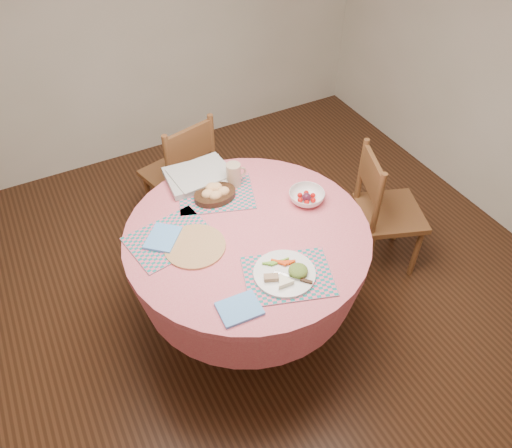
# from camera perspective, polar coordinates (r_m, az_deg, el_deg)

# --- Properties ---
(ground) EXTENTS (4.00, 4.00, 0.00)m
(ground) POSITION_cam_1_polar(r_m,az_deg,el_deg) (3.06, -0.84, -10.94)
(ground) COLOR #331C0F
(ground) RESTS_ON ground
(room_envelope) EXTENTS (4.01, 4.01, 2.71)m
(room_envelope) POSITION_cam_1_polar(r_m,az_deg,el_deg) (1.94, -1.39, 19.93)
(room_envelope) COLOR silver
(room_envelope) RESTS_ON ground
(dining_table) EXTENTS (1.24, 1.24, 0.75)m
(dining_table) POSITION_cam_1_polar(r_m,az_deg,el_deg) (2.63, -0.97, -3.90)
(dining_table) COLOR #DF6874
(dining_table) RESTS_ON ground
(chair_right) EXTENTS (0.49, 0.50, 0.86)m
(chair_right) POSITION_cam_1_polar(r_m,az_deg,el_deg) (3.17, 14.38, 1.70)
(chair_right) COLOR brown
(chair_right) RESTS_ON ground
(chair_back) EXTENTS (0.49, 0.48, 0.89)m
(chair_back) POSITION_cam_1_polar(r_m,az_deg,el_deg) (3.36, -8.42, 5.87)
(chair_back) COLOR brown
(chair_back) RESTS_ON ground
(placemat_front) EXTENTS (0.47, 0.41, 0.01)m
(placemat_front) POSITION_cam_1_polar(r_m,az_deg,el_deg) (2.29, 3.68, -5.94)
(placemat_front) COLOR #157A77
(placemat_front) RESTS_ON dining_table
(placemat_left) EXTENTS (0.44, 0.36, 0.01)m
(placemat_left) POSITION_cam_1_polar(r_m,az_deg,el_deg) (2.49, -9.75, -1.61)
(placemat_left) COLOR #157A77
(placemat_left) RESTS_ON dining_table
(placemat_back) EXTENTS (0.48, 0.41, 0.01)m
(placemat_back) POSITION_cam_1_polar(r_m,az_deg,el_deg) (2.71, -4.57, 3.43)
(placemat_back) COLOR #157A77
(placemat_back) RESTS_ON dining_table
(wicker_trivet) EXTENTS (0.30, 0.30, 0.01)m
(wicker_trivet) POSITION_cam_1_polar(r_m,az_deg,el_deg) (2.43, -7.01, -2.53)
(wicker_trivet) COLOR #A47847
(wicker_trivet) RESTS_ON dining_table
(napkin_near) EXTENTS (0.19, 0.15, 0.01)m
(napkin_near) POSITION_cam_1_polar(r_m,az_deg,el_deg) (2.17, -1.89, -9.65)
(napkin_near) COLOR #5DA0F1
(napkin_near) RESTS_ON dining_table
(napkin_far) EXTENTS (0.22, 0.23, 0.01)m
(napkin_far) POSITION_cam_1_polar(r_m,az_deg,el_deg) (2.48, -10.59, -1.55)
(napkin_far) COLOR #5DA0F1
(napkin_far) RESTS_ON placemat_left
(dinner_plate) EXTENTS (0.29, 0.29, 0.05)m
(dinner_plate) POSITION_cam_1_polar(r_m,az_deg,el_deg) (2.28, 3.49, -5.55)
(dinner_plate) COLOR white
(dinner_plate) RESTS_ON placemat_front
(bread_bowl) EXTENTS (0.23, 0.23, 0.08)m
(bread_bowl) POSITION_cam_1_polar(r_m,az_deg,el_deg) (2.66, -4.73, 3.56)
(bread_bowl) COLOR black
(bread_bowl) RESTS_ON placemat_back
(latte_mug) EXTENTS (0.12, 0.08, 0.13)m
(latte_mug) POSITION_cam_1_polar(r_m,az_deg,el_deg) (2.72, -2.53, 5.67)
(latte_mug) COLOR tan
(latte_mug) RESTS_ON placemat_back
(fruit_bowl) EXTENTS (0.22, 0.22, 0.06)m
(fruit_bowl) POSITION_cam_1_polar(r_m,az_deg,el_deg) (2.65, 5.80, 3.11)
(fruit_bowl) COLOR white
(fruit_bowl) RESTS_ON dining_table
(newspaper_stack) EXTENTS (0.37, 0.30, 0.04)m
(newspaper_stack) POSITION_cam_1_polar(r_m,az_deg,el_deg) (2.80, -6.61, 5.50)
(newspaper_stack) COLOR silver
(newspaper_stack) RESTS_ON dining_table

